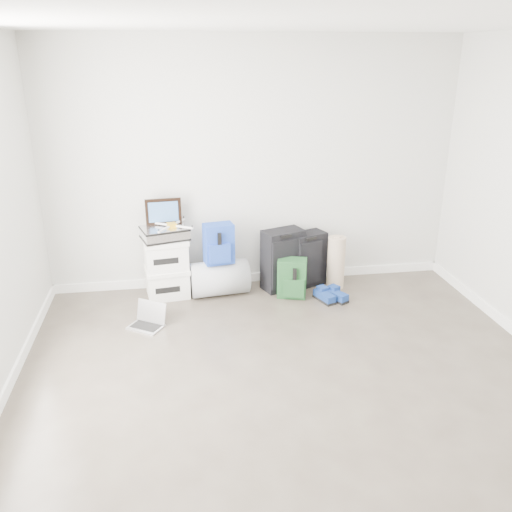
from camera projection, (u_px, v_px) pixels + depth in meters
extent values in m
plane|color=#3E352D|center=(304.00, 413.00, 4.03)|extent=(5.00, 5.00, 0.00)
cube|color=beige|center=(253.00, 166.00, 5.86)|extent=(4.50, 0.02, 2.70)
cube|color=white|center=(319.00, 18.00, 3.07)|extent=(4.50, 5.00, 0.02)
cube|color=white|center=(254.00, 277.00, 6.31)|extent=(4.50, 0.02, 0.10)
cube|color=silver|center=(168.00, 284.00, 5.91)|extent=(0.48, 0.40, 0.28)
cube|color=silver|center=(167.00, 270.00, 5.85)|extent=(0.50, 0.43, 0.04)
cube|color=silver|center=(166.00, 255.00, 5.79)|extent=(0.48, 0.40, 0.28)
cube|color=silver|center=(165.00, 241.00, 5.73)|extent=(0.50, 0.43, 0.04)
cube|color=#B2B2B7|center=(165.00, 233.00, 5.70)|extent=(0.53, 0.45, 0.13)
cube|color=black|center=(163.00, 212.00, 5.72)|extent=(0.38, 0.05, 0.28)
cube|color=#22528B|center=(163.00, 212.00, 5.71)|extent=(0.31, 0.03, 0.22)
cube|color=gold|center=(172.00, 225.00, 5.66)|extent=(0.11, 0.11, 0.05)
cube|color=white|center=(178.00, 222.00, 5.77)|extent=(0.15, 0.22, 0.02)
cube|color=white|center=(161.00, 224.00, 5.71)|extent=(0.22, 0.15, 0.02)
cube|color=white|center=(165.00, 229.00, 5.55)|extent=(0.15, 0.22, 0.02)
cube|color=white|center=(182.00, 227.00, 5.62)|extent=(0.22, 0.15, 0.02)
cylinder|color=#94989C|center=(219.00, 278.00, 5.92)|extent=(0.66, 0.45, 0.38)
cube|color=#173197|center=(219.00, 243.00, 5.76)|extent=(0.34, 0.24, 0.43)
cube|color=#173197|center=(220.00, 253.00, 5.69)|extent=(0.23, 0.10, 0.21)
cube|color=black|center=(283.00, 260.00, 6.03)|extent=(0.50, 0.39, 0.69)
cube|color=black|center=(285.00, 264.00, 5.89)|extent=(0.32, 0.14, 0.55)
cube|color=black|center=(286.00, 236.00, 5.79)|extent=(0.13, 0.07, 0.03)
cube|color=#13351B|center=(292.00, 278.00, 5.86)|extent=(0.35, 0.26, 0.43)
cube|color=#13351B|center=(294.00, 288.00, 5.80)|extent=(0.23, 0.12, 0.21)
cube|color=black|center=(307.00, 259.00, 6.14)|extent=(0.45, 0.36, 0.62)
cube|color=black|center=(310.00, 263.00, 6.02)|extent=(0.29, 0.14, 0.50)
cube|color=black|center=(311.00, 238.00, 5.92)|extent=(0.14, 0.08, 0.03)
cube|color=black|center=(324.00, 300.00, 5.83)|extent=(0.21, 0.31, 0.03)
cube|color=#19449B|center=(324.00, 296.00, 5.81)|extent=(0.20, 0.30, 0.07)
cube|color=black|center=(336.00, 299.00, 5.85)|extent=(0.24, 0.30, 0.03)
cube|color=#19449B|center=(336.00, 295.00, 5.83)|extent=(0.23, 0.29, 0.07)
cylinder|color=tan|center=(336.00, 262.00, 6.07)|extent=(0.20, 0.20, 0.60)
cube|color=silver|center=(146.00, 327.00, 5.26)|extent=(0.39, 0.36, 0.02)
cube|color=black|center=(146.00, 326.00, 5.26)|extent=(0.32, 0.28, 0.00)
cube|color=black|center=(152.00, 312.00, 5.32)|extent=(0.28, 0.19, 0.21)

